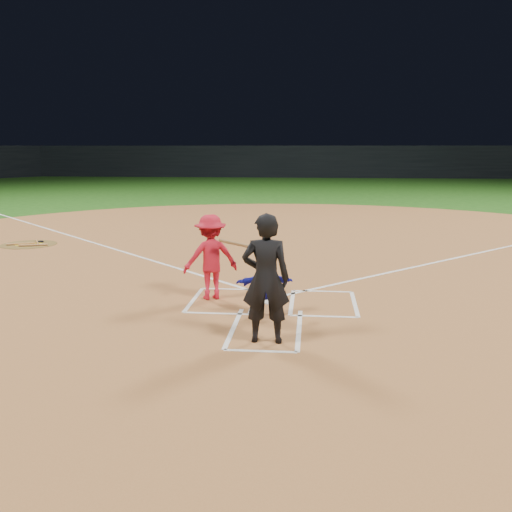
# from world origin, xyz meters

# --- Properties ---
(ground) EXTENTS (120.00, 120.00, 0.00)m
(ground) POSITION_xyz_m (0.00, 0.00, 0.00)
(ground) COLOR #1C4E13
(ground) RESTS_ON ground
(home_plate_dirt) EXTENTS (28.00, 28.00, 0.01)m
(home_plate_dirt) POSITION_xyz_m (0.00, 6.00, 0.01)
(home_plate_dirt) COLOR #985E31
(home_plate_dirt) RESTS_ON ground
(stadium_wall_far) EXTENTS (80.00, 1.20, 3.20)m
(stadium_wall_far) POSITION_xyz_m (0.00, 48.00, 1.60)
(stadium_wall_far) COLOR black
(stadium_wall_far) RESTS_ON ground
(home_plate) EXTENTS (0.60, 0.60, 0.02)m
(home_plate) POSITION_xyz_m (0.00, 0.00, 0.02)
(home_plate) COLOR silver
(home_plate) RESTS_ON home_plate_dirt
(on_deck_circle) EXTENTS (1.70, 1.70, 0.01)m
(on_deck_circle) POSITION_xyz_m (-8.08, 5.96, 0.02)
(on_deck_circle) COLOR brown
(on_deck_circle) RESTS_ON home_plate_dirt
(on_deck_logo) EXTENTS (0.80, 0.80, 0.00)m
(on_deck_logo) POSITION_xyz_m (-8.08, 5.96, 0.02)
(on_deck_logo) COLOR yellow
(on_deck_logo) RESTS_ON on_deck_circle
(on_deck_bat_a) EXTENTS (0.49, 0.75, 0.06)m
(on_deck_bat_a) POSITION_xyz_m (-7.93, 6.21, 0.05)
(on_deck_bat_a) COLOR #A66E3D
(on_deck_bat_a) RESTS_ON on_deck_circle
(on_deck_bat_b) EXTENTS (0.79, 0.41, 0.06)m
(on_deck_bat_b) POSITION_xyz_m (-8.28, 5.86, 0.05)
(on_deck_bat_b) COLOR #A46C3C
(on_deck_bat_b) RESTS_ON on_deck_circle
(on_deck_bat_c) EXTENTS (0.82, 0.32, 0.06)m
(on_deck_bat_c) POSITION_xyz_m (-7.78, 5.66, 0.05)
(on_deck_bat_c) COLOR #A76E3D
(on_deck_bat_c) RESTS_ON on_deck_circle
(bat_weight_donut) EXTENTS (0.19, 0.19, 0.05)m
(bat_weight_donut) POSITION_xyz_m (-7.88, 6.36, 0.05)
(bat_weight_donut) COLOR black
(bat_weight_donut) RESTS_ON on_deck_circle
(catcher) EXTENTS (1.10, 0.59, 1.13)m
(catcher) POSITION_xyz_m (-0.07, -0.94, 0.58)
(catcher) COLOR #1417A7
(catcher) RESTS_ON home_plate_dirt
(umpire) EXTENTS (0.75, 0.51, 2.02)m
(umpire) POSITION_xyz_m (0.04, -2.35, 1.02)
(umpire) COLOR black
(umpire) RESTS_ON home_plate_dirt
(chalk_markings) EXTENTS (28.35, 17.32, 0.01)m
(chalk_markings) POSITION_xyz_m (0.00, 5.29, 0.01)
(chalk_markings) COLOR white
(chalk_markings) RESTS_ON home_plate_dirt
(batter_at_plate) EXTENTS (1.61, 1.00, 1.69)m
(batter_at_plate) POSITION_xyz_m (-1.26, 0.14, 0.86)
(batter_at_plate) COLOR red
(batter_at_plate) RESTS_ON home_plate_dirt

